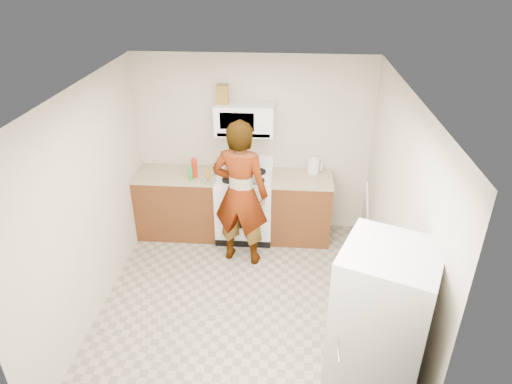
# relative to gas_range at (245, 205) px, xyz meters

# --- Properties ---
(floor) EXTENTS (3.60, 3.60, 0.00)m
(floor) POSITION_rel_gas_range_xyz_m (0.10, -1.48, -0.49)
(floor) COLOR gray
(floor) RESTS_ON ground
(back_wall) EXTENTS (3.20, 0.02, 2.50)m
(back_wall) POSITION_rel_gas_range_xyz_m (0.10, 0.31, 0.76)
(back_wall) COLOR beige
(back_wall) RESTS_ON floor
(right_wall) EXTENTS (0.02, 3.60, 2.50)m
(right_wall) POSITION_rel_gas_range_xyz_m (1.69, -1.48, 0.76)
(right_wall) COLOR beige
(right_wall) RESTS_ON floor
(cabinet_left) EXTENTS (1.12, 0.62, 0.90)m
(cabinet_left) POSITION_rel_gas_range_xyz_m (-0.94, 0.01, -0.04)
(cabinet_left) COLOR brown
(cabinet_left) RESTS_ON floor
(counter_left) EXTENTS (1.14, 0.64, 0.03)m
(counter_left) POSITION_rel_gas_range_xyz_m (-0.94, 0.01, 0.43)
(counter_left) COLOR tan
(counter_left) RESTS_ON cabinet_left
(cabinet_right) EXTENTS (0.80, 0.62, 0.90)m
(cabinet_right) POSITION_rel_gas_range_xyz_m (0.78, 0.01, -0.04)
(cabinet_right) COLOR brown
(cabinet_right) RESTS_ON floor
(counter_right) EXTENTS (0.82, 0.64, 0.03)m
(counter_right) POSITION_rel_gas_range_xyz_m (0.78, 0.01, 0.43)
(counter_right) COLOR tan
(counter_right) RESTS_ON cabinet_right
(gas_range) EXTENTS (0.76, 0.65, 1.13)m
(gas_range) POSITION_rel_gas_range_xyz_m (0.00, 0.00, 0.00)
(gas_range) COLOR white
(gas_range) RESTS_ON floor
(microwave) EXTENTS (0.76, 0.38, 0.40)m
(microwave) POSITION_rel_gas_range_xyz_m (0.00, 0.13, 1.21)
(microwave) COLOR white
(microwave) RESTS_ON back_wall
(person) EXTENTS (0.78, 0.59, 1.93)m
(person) POSITION_rel_gas_range_xyz_m (0.01, -0.58, 0.48)
(person) COLOR tan
(person) RESTS_ON floor
(fridge) EXTENTS (0.91, 0.91, 1.70)m
(fridge) POSITION_rel_gas_range_xyz_m (1.37, -2.73, 0.36)
(fridge) COLOR #BAB9B5
(fridge) RESTS_ON floor
(kettle) EXTENTS (0.21, 0.21, 0.19)m
(kettle) POSITION_rel_gas_range_xyz_m (0.93, 0.19, 0.55)
(kettle) COLOR white
(kettle) RESTS_ON counter_right
(jug) EXTENTS (0.14, 0.14, 0.24)m
(jug) POSITION_rel_gas_range_xyz_m (-0.27, 0.12, 1.53)
(jug) COLOR brown
(jug) RESTS_ON microwave
(saucepan) EXTENTS (0.27, 0.27, 0.12)m
(saucepan) POSITION_rel_gas_range_xyz_m (-0.17, 0.10, 0.53)
(saucepan) COLOR #B9B8BD
(saucepan) RESTS_ON gas_range
(tray) EXTENTS (0.29, 0.24, 0.05)m
(tray) POSITION_rel_gas_range_xyz_m (0.11, -0.16, 0.47)
(tray) COLOR white
(tray) RESTS_ON gas_range
(bottle_spray) EXTENTS (0.09, 0.09, 0.26)m
(bottle_spray) POSITION_rel_gas_range_xyz_m (-0.66, -0.08, 0.58)
(bottle_spray) COLOR red
(bottle_spray) RESTS_ON counter_left
(bottle_hot_sauce) EXTENTS (0.06, 0.06, 0.15)m
(bottle_hot_sauce) POSITION_rel_gas_range_xyz_m (-0.47, -0.14, 0.52)
(bottle_hot_sauce) COLOR orange
(bottle_hot_sauce) RESTS_ON counter_left
(bottle_green_cap) EXTENTS (0.07, 0.07, 0.18)m
(bottle_green_cap) POSITION_rel_gas_range_xyz_m (-0.69, -0.18, 0.54)
(bottle_green_cap) COLOR green
(bottle_green_cap) RESTS_ON counter_left
(pot_lid) EXTENTS (0.29, 0.29, 0.01)m
(pot_lid) POSITION_rel_gas_range_xyz_m (-0.46, -0.20, 0.46)
(pot_lid) COLOR silver
(pot_lid) RESTS_ON counter_left
(broom) EXTENTS (0.19, 0.18, 1.15)m
(broom) POSITION_rel_gas_range_xyz_m (1.63, -0.42, 0.10)
(broom) COLOR silver
(broom) RESTS_ON floor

